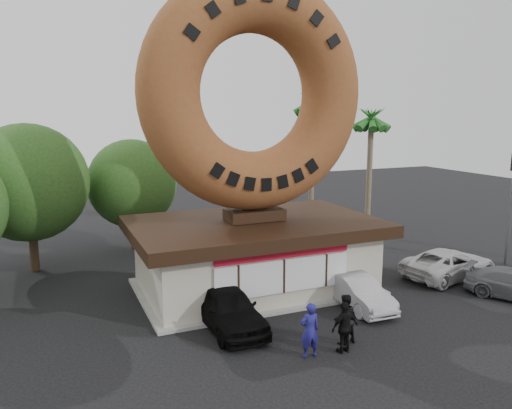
{
  "coord_description": "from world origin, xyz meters",
  "views": [
    {
      "loc": [
        -8.75,
        -14.58,
        8.19
      ],
      "look_at": [
        -0.78,
        4.0,
        4.42
      ],
      "focal_mm": 35.0,
      "sensor_mm": 36.0,
      "label": 1
    }
  ],
  "objects_px": {
    "person_right": "(345,327)",
    "car_white": "(449,264)",
    "donut_shop": "(255,252)",
    "car_black": "(228,308)",
    "person_center": "(344,319)",
    "car_silver": "(357,292)",
    "person_left": "(310,330)",
    "giant_donut": "(254,94)",
    "traffic_signal": "(512,195)",
    "street_lamp": "(164,172)"
  },
  "relations": [
    {
      "from": "person_right",
      "to": "car_black",
      "type": "xyz_separation_m",
      "value": [
        -3.0,
        3.49,
        -0.11
      ]
    },
    {
      "from": "person_right",
      "to": "car_black",
      "type": "height_order",
      "value": "person_right"
    },
    {
      "from": "person_left",
      "to": "car_black",
      "type": "relative_size",
      "value": 0.41
    },
    {
      "from": "donut_shop",
      "to": "car_black",
      "type": "relative_size",
      "value": 2.38
    },
    {
      "from": "traffic_signal",
      "to": "person_right",
      "type": "distance_m",
      "value": 14.84
    },
    {
      "from": "giant_donut",
      "to": "traffic_signal",
      "type": "bearing_deg",
      "value": -8.17
    },
    {
      "from": "person_right",
      "to": "giant_donut",
      "type": "bearing_deg",
      "value": -92.25
    },
    {
      "from": "traffic_signal",
      "to": "car_silver",
      "type": "distance_m",
      "value": 11.46
    },
    {
      "from": "donut_shop",
      "to": "car_white",
      "type": "relative_size",
      "value": 2.15
    },
    {
      "from": "person_center",
      "to": "car_white",
      "type": "relative_size",
      "value": 0.35
    },
    {
      "from": "street_lamp",
      "to": "person_right",
      "type": "xyz_separation_m",
      "value": [
        2.22,
        -17.06,
        -3.57
      ]
    },
    {
      "from": "person_center",
      "to": "traffic_signal",
      "type": "bearing_deg",
      "value": -167.83
    },
    {
      "from": "donut_shop",
      "to": "person_left",
      "type": "height_order",
      "value": "donut_shop"
    },
    {
      "from": "car_silver",
      "to": "person_left",
      "type": "bearing_deg",
      "value": -141.11
    },
    {
      "from": "donut_shop",
      "to": "person_center",
      "type": "height_order",
      "value": "donut_shop"
    },
    {
      "from": "person_left",
      "to": "car_white",
      "type": "distance_m",
      "value": 11.38
    },
    {
      "from": "person_left",
      "to": "car_silver",
      "type": "height_order",
      "value": "person_left"
    },
    {
      "from": "car_silver",
      "to": "person_right",
      "type": "bearing_deg",
      "value": -128.78
    },
    {
      "from": "donut_shop",
      "to": "giant_donut",
      "type": "height_order",
      "value": "giant_donut"
    },
    {
      "from": "giant_donut",
      "to": "street_lamp",
      "type": "xyz_separation_m",
      "value": [
        -1.86,
        10.0,
        -4.49
      ]
    },
    {
      "from": "traffic_signal",
      "to": "street_lamp",
      "type": "bearing_deg",
      "value": 142.86
    },
    {
      "from": "car_black",
      "to": "person_left",
      "type": "bearing_deg",
      "value": -64.23
    },
    {
      "from": "giant_donut",
      "to": "person_left",
      "type": "bearing_deg",
      "value": -97.52
    },
    {
      "from": "traffic_signal",
      "to": "person_center",
      "type": "height_order",
      "value": "traffic_signal"
    },
    {
      "from": "person_right",
      "to": "car_silver",
      "type": "bearing_deg",
      "value": -135.57
    },
    {
      "from": "traffic_signal",
      "to": "car_white",
      "type": "xyz_separation_m",
      "value": [
        -4.46,
        -0.39,
        -3.14
      ]
    },
    {
      "from": "donut_shop",
      "to": "car_white",
      "type": "distance_m",
      "value": 9.89
    },
    {
      "from": "street_lamp",
      "to": "car_black",
      "type": "relative_size",
      "value": 1.7
    },
    {
      "from": "donut_shop",
      "to": "traffic_signal",
      "type": "distance_m",
      "value": 14.3
    },
    {
      "from": "person_right",
      "to": "car_silver",
      "type": "height_order",
      "value": "person_right"
    },
    {
      "from": "car_black",
      "to": "car_silver",
      "type": "bearing_deg",
      "value": -4.0
    },
    {
      "from": "donut_shop",
      "to": "car_silver",
      "type": "relative_size",
      "value": 2.75
    },
    {
      "from": "giant_donut",
      "to": "street_lamp",
      "type": "height_order",
      "value": "giant_donut"
    },
    {
      "from": "street_lamp",
      "to": "car_black",
      "type": "bearing_deg",
      "value": -93.29
    },
    {
      "from": "donut_shop",
      "to": "person_left",
      "type": "bearing_deg",
      "value": -97.54
    },
    {
      "from": "person_center",
      "to": "person_right",
      "type": "relative_size",
      "value": 1.0
    },
    {
      "from": "person_left",
      "to": "giant_donut",
      "type": "bearing_deg",
      "value": -94.51
    },
    {
      "from": "car_black",
      "to": "car_silver",
      "type": "xyz_separation_m",
      "value": [
        5.78,
        -0.22,
        -0.13
      ]
    },
    {
      "from": "person_right",
      "to": "car_white",
      "type": "relative_size",
      "value": 0.35
    },
    {
      "from": "donut_shop",
      "to": "person_center",
      "type": "distance_m",
      "value": 6.55
    },
    {
      "from": "giant_donut",
      "to": "person_left",
      "type": "distance_m",
      "value": 10.6
    },
    {
      "from": "car_white",
      "to": "street_lamp",
      "type": "bearing_deg",
      "value": 33.56
    },
    {
      "from": "street_lamp",
      "to": "car_black",
      "type": "xyz_separation_m",
      "value": [
        -0.78,
        -13.57,
        -3.68
      ]
    },
    {
      "from": "donut_shop",
      "to": "person_left",
      "type": "distance_m",
      "value": 6.97
    },
    {
      "from": "traffic_signal",
      "to": "person_center",
      "type": "relative_size",
      "value": 3.32
    },
    {
      "from": "donut_shop",
      "to": "car_black",
      "type": "xyz_separation_m",
      "value": [
        -2.64,
        -3.56,
        -0.96
      ]
    },
    {
      "from": "car_black",
      "to": "person_center",
      "type": "bearing_deg",
      "value": -42.42
    },
    {
      "from": "person_right",
      "to": "traffic_signal",
      "type": "bearing_deg",
      "value": -164.86
    },
    {
      "from": "person_right",
      "to": "person_left",
      "type": "bearing_deg",
      "value": -13.29
    },
    {
      "from": "car_silver",
      "to": "person_center",
      "type": "bearing_deg",
      "value": -130.39
    }
  ]
}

